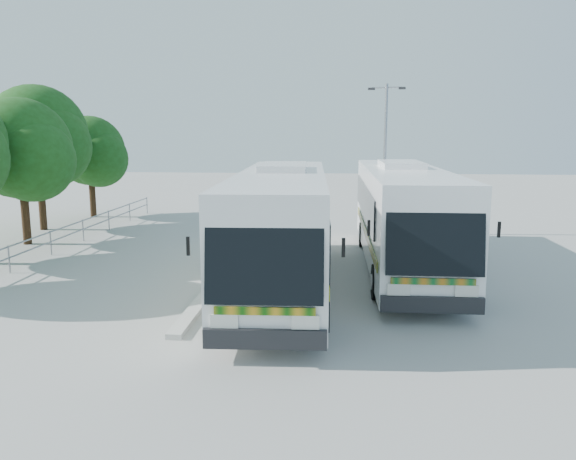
# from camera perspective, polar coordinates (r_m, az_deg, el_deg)

# --- Properties ---
(ground) EXTENTS (100.00, 100.00, 0.00)m
(ground) POSITION_cam_1_polar(r_m,az_deg,el_deg) (19.38, -0.03, -4.98)
(ground) COLOR #9D9D98
(ground) RESTS_ON ground
(kerb_divider) EXTENTS (0.40, 16.00, 0.15)m
(kerb_divider) POSITION_cam_1_polar(r_m,az_deg,el_deg) (21.59, -5.69, -3.27)
(kerb_divider) COLOR #B2B2AD
(kerb_divider) RESTS_ON ground
(railing) EXTENTS (0.06, 22.00, 1.00)m
(railing) POSITION_cam_1_polar(r_m,az_deg,el_deg) (25.79, -21.97, -0.27)
(railing) COLOR gray
(railing) RESTS_ON ground
(tree_far_c) EXTENTS (4.97, 4.69, 6.49)m
(tree_far_c) POSITION_cam_1_polar(r_m,az_deg,el_deg) (27.42, -25.43, 7.46)
(tree_far_c) COLOR #382314
(tree_far_c) RESTS_ON ground
(tree_far_d) EXTENTS (5.62, 5.30, 7.33)m
(tree_far_d) POSITION_cam_1_polar(r_m,az_deg,el_deg) (31.22, -24.01, 8.78)
(tree_far_d) COLOR #382314
(tree_far_d) RESTS_ON ground
(tree_far_e) EXTENTS (4.54, 4.28, 5.92)m
(tree_far_e) POSITION_cam_1_polar(r_m,az_deg,el_deg) (34.98, -19.38, 7.58)
(tree_far_e) COLOR #382314
(tree_far_e) RESTS_ON ground
(coach_main) EXTENTS (3.23, 13.46, 3.71)m
(coach_main) POSITION_cam_1_polar(r_m,az_deg,el_deg) (18.27, -0.64, 0.62)
(coach_main) COLOR silver
(coach_main) RESTS_ON ground
(coach_adjacent) EXTENTS (2.84, 13.23, 3.67)m
(coach_adjacent) POSITION_cam_1_polar(r_m,az_deg,el_deg) (21.03, 11.58, 1.59)
(coach_adjacent) COLOR white
(coach_adjacent) RESTS_ON ground
(lamppost) EXTENTS (1.76, 0.55, 7.24)m
(lamppost) POSITION_cam_1_polar(r_m,az_deg,el_deg) (27.76, 9.81, 7.75)
(lamppost) COLOR #94969C
(lamppost) RESTS_ON ground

